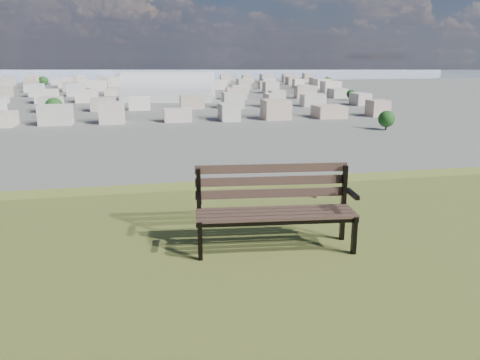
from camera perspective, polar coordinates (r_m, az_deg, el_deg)
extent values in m
cube|color=#412E25|center=(5.07, 4.71, -4.71)|extent=(1.77, 0.26, 0.03)
cube|color=#412E25|center=(5.18, 4.48, -4.28)|extent=(1.77, 0.26, 0.03)
cube|color=#412E25|center=(5.29, 4.26, -3.86)|extent=(1.77, 0.26, 0.03)
cube|color=#412E25|center=(5.40, 4.05, -3.46)|extent=(1.77, 0.26, 0.03)
cube|color=#412E25|center=(5.43, 3.94, -1.62)|extent=(1.77, 0.22, 0.10)
cube|color=#412E25|center=(5.41, 3.92, -0.10)|extent=(1.77, 0.22, 0.10)
cube|color=#412E25|center=(5.40, 3.91, 1.44)|extent=(1.77, 0.22, 0.10)
cube|color=black|center=(5.05, -4.89, -7.42)|extent=(0.06, 0.06, 0.43)
cube|color=black|center=(5.37, -5.01, -3.37)|extent=(0.06, 0.06, 0.91)
cube|color=black|center=(5.17, -4.97, -4.67)|extent=(0.10, 0.50, 0.05)
cube|color=black|center=(5.05, -5.02, -2.22)|extent=(0.09, 0.36, 0.04)
cube|color=black|center=(5.34, 13.75, -6.56)|extent=(0.06, 0.06, 0.43)
cube|color=black|center=(5.64, 12.50, -2.78)|extent=(0.06, 0.06, 0.91)
cube|color=black|center=(5.45, 13.20, -3.99)|extent=(0.10, 0.50, 0.05)
cube|color=black|center=(5.33, 13.52, -1.64)|extent=(0.09, 0.36, 0.04)
cube|color=black|center=(5.07, 4.72, -5.22)|extent=(1.77, 0.22, 0.04)
cube|color=black|center=(5.42, 4.02, -3.88)|extent=(1.77, 0.22, 0.04)
cone|color=brown|center=(7.36, 9.38, -1.44)|extent=(0.08, 0.08, 0.18)
cube|color=silver|center=(302.85, -8.67, 10.09)|extent=(60.64, 35.91, 6.31)
cylinder|color=silver|center=(302.62, -8.70, 10.69)|extent=(60.64, 35.91, 23.96)
cube|color=#C2B1A7|center=(207.87, -21.49, 7.26)|extent=(11.00, 11.00, 7.00)
cube|color=#B6A491|center=(205.10, -14.83, 7.70)|extent=(11.00, 11.00, 7.00)
cube|color=silver|center=(205.12, -8.07, 8.04)|extent=(11.00, 11.00, 7.00)
cube|color=beige|center=(207.93, -1.39, 8.27)|extent=(11.00, 11.00, 7.00)
cube|color=tan|center=(213.42, 5.03, 8.39)|extent=(11.00, 11.00, 7.00)
cube|color=beige|center=(221.38, 11.07, 8.40)|extent=(11.00, 11.00, 7.00)
cube|color=#B7B1A6|center=(231.57, 16.63, 8.34)|extent=(11.00, 11.00, 7.00)
cube|color=silver|center=(258.95, -22.32, 8.48)|extent=(11.00, 11.00, 7.00)
cube|color=beige|center=(255.61, -16.98, 8.86)|extent=(11.00, 11.00, 7.00)
cube|color=tan|center=(254.49, -11.53, 9.18)|extent=(11.00, 11.00, 7.00)
cube|color=beige|center=(255.64, -6.08, 9.42)|extent=(11.00, 11.00, 7.00)
cube|color=#B7B1A6|center=(259.01, -0.71, 9.57)|extent=(11.00, 11.00, 7.00)
cube|color=beige|center=(264.52, 4.47, 9.63)|extent=(11.00, 11.00, 7.00)
cube|color=#C2B1A7|center=(272.05, 9.41, 9.62)|extent=(11.00, 11.00, 7.00)
cube|color=#B6A491|center=(281.43, 14.05, 9.55)|extent=(11.00, 11.00, 7.00)
cube|color=tan|center=(315.65, -27.19, 8.90)|extent=(11.00, 11.00, 7.00)
cube|color=beige|center=(310.14, -22.87, 9.29)|extent=(11.00, 11.00, 7.00)
cube|color=#B7B1A6|center=(306.41, -18.42, 9.64)|extent=(11.00, 11.00, 7.00)
cube|color=beige|center=(304.54, -13.87, 9.93)|extent=(11.00, 11.00, 7.00)
cube|color=#C2B1A7|center=(304.55, -9.29, 10.16)|extent=(11.00, 11.00, 7.00)
cube|color=#B6A491|center=(306.45, -4.73, 10.33)|extent=(11.00, 11.00, 7.00)
cube|color=silver|center=(310.20, -0.25, 10.43)|extent=(11.00, 11.00, 7.00)
cube|color=beige|center=(315.73, 4.09, 10.47)|extent=(11.00, 11.00, 7.00)
cube|color=tan|center=(322.96, 8.27, 10.45)|extent=(11.00, 11.00, 7.00)
cube|color=beige|center=(331.77, 12.24, 10.39)|extent=(11.00, 11.00, 7.00)
cube|color=#C2B1A7|center=(366.92, -26.98, 9.53)|extent=(11.00, 11.00, 7.00)
cube|color=#B6A491|center=(361.39, -23.27, 9.88)|extent=(11.00, 11.00, 7.00)
cube|color=silver|center=(357.40, -19.45, 10.19)|extent=(11.00, 11.00, 7.00)
cube|color=beige|center=(354.98, -15.56, 10.46)|extent=(11.00, 11.00, 7.00)
cube|color=tan|center=(354.18, -11.62, 10.68)|extent=(11.00, 11.00, 7.00)
cube|color=beige|center=(355.00, -7.68, 10.85)|extent=(11.00, 11.00, 7.00)
cube|color=#B7B1A6|center=(357.44, -3.77, 10.98)|extent=(11.00, 11.00, 7.00)
cube|color=beige|center=(361.46, 0.08, 11.05)|extent=(11.00, 11.00, 7.00)
cube|color=#C2B1A7|center=(367.00, 3.82, 11.08)|extent=(11.00, 11.00, 7.00)
cube|color=#B6A491|center=(374.01, 7.44, 11.06)|extent=(11.00, 11.00, 7.00)
cube|color=silver|center=(382.40, 10.91, 11.00)|extent=(11.00, 11.00, 7.00)
cube|color=beige|center=(418.23, -26.83, 10.01)|extent=(11.00, 11.00, 7.00)
cube|color=#B7B1A6|center=(412.69, -23.57, 10.31)|extent=(11.00, 11.00, 7.00)
cube|color=beige|center=(408.49, -20.23, 10.59)|extent=(11.00, 11.00, 7.00)
cube|color=#C2B1A7|center=(405.67, -16.82, 10.84)|extent=(11.00, 11.00, 7.00)
cube|color=#B6A491|center=(404.26, -13.38, 11.06)|extent=(11.00, 11.00, 7.00)
cube|color=silver|center=(404.27, -9.91, 11.23)|extent=(11.00, 11.00, 7.00)
cube|color=beige|center=(405.70, -6.46, 11.37)|extent=(11.00, 11.00, 7.00)
cube|color=tan|center=(408.54, -3.04, 11.46)|extent=(11.00, 11.00, 7.00)
cube|color=beige|center=(412.76, 0.32, 11.52)|extent=(11.00, 11.00, 7.00)
cube|color=#B7B1A6|center=(418.31, 3.61, 11.53)|extent=(11.00, 11.00, 7.00)
cube|color=beige|center=(425.15, 6.80, 11.51)|extent=(11.00, 11.00, 7.00)
cube|color=#C2B1A7|center=(433.21, 9.88, 11.46)|extent=(11.00, 11.00, 7.00)
cube|color=beige|center=(469.56, -26.71, 10.38)|extent=(11.00, 11.00, 7.00)
cube|color=tan|center=(464.01, -23.81, 10.66)|extent=(11.00, 11.00, 7.00)
cube|color=beige|center=(459.66, -20.84, 10.91)|extent=(11.00, 11.00, 7.00)
cube|color=#B7B1A6|center=(456.52, -17.81, 11.14)|extent=(11.00, 11.00, 7.00)
cube|color=beige|center=(454.63, -14.75, 11.35)|extent=(11.00, 11.00, 7.00)
cube|color=#C2B1A7|center=(454.01, -11.67, 11.52)|extent=(11.00, 11.00, 7.00)
cube|color=#B6A491|center=(454.65, -8.58, 11.66)|extent=(11.00, 11.00, 7.00)
cube|color=silver|center=(456.56, -5.51, 11.77)|extent=(11.00, 11.00, 7.00)
cube|color=beige|center=(459.71, -2.47, 11.84)|extent=(11.00, 11.00, 7.00)
cube|color=tan|center=(464.08, 0.52, 11.88)|extent=(11.00, 11.00, 7.00)
cube|color=beige|center=(469.64, 3.45, 11.89)|extent=(11.00, 11.00, 7.00)
cube|color=#B7B1A6|center=(476.35, 6.30, 11.87)|extent=(11.00, 11.00, 7.00)
cube|color=beige|center=(484.15, 9.07, 11.82)|extent=(11.00, 11.00, 7.00)
cube|color=silver|center=(520.91, -26.61, 10.67)|extent=(11.00, 11.00, 7.00)
cube|color=beige|center=(515.36, -23.99, 10.93)|extent=(11.00, 11.00, 7.00)
cube|color=tan|center=(510.87, -21.32, 11.16)|extent=(11.00, 11.00, 7.00)
cube|color=beige|center=(507.49, -18.60, 11.38)|extent=(11.00, 11.00, 7.00)
cube|color=#B7B1A6|center=(505.22, -15.85, 11.57)|extent=(11.00, 11.00, 7.00)
cube|color=beige|center=(504.09, -13.08, 11.74)|extent=(11.00, 11.00, 7.00)
cube|color=#C2B1A7|center=(504.09, -10.29, 11.88)|extent=(11.00, 11.00, 7.00)
cube|color=#B6A491|center=(505.24, -7.51, 12.00)|extent=(11.00, 11.00, 7.00)
cube|color=silver|center=(507.53, -4.75, 12.08)|extent=(11.00, 11.00, 7.00)
cube|color=beige|center=(510.93, -2.02, 12.14)|extent=(11.00, 11.00, 7.00)
cube|color=tan|center=(515.42, 0.67, 12.17)|extent=(11.00, 11.00, 7.00)
cube|color=beige|center=(520.99, 3.32, 12.18)|extent=(11.00, 11.00, 7.00)
cube|color=#B7B1A6|center=(527.59, 5.90, 12.16)|extent=(11.00, 11.00, 7.00)
cube|color=beige|center=(535.18, 8.41, 12.12)|extent=(11.00, 11.00, 7.00)
cube|color=silver|center=(572.27, -26.53, 10.92)|extent=(11.00, 11.00, 7.00)
cube|color=beige|center=(566.71, -24.15, 11.15)|extent=(11.00, 11.00, 7.00)
cube|color=tan|center=(562.13, -21.72, 11.37)|extent=(11.00, 11.00, 7.00)
cube|color=beige|center=(558.54, -19.25, 11.57)|extent=(11.00, 11.00, 7.00)
cube|color=#B7B1A6|center=(555.96, -16.75, 11.76)|extent=(11.00, 11.00, 7.00)
cube|color=beige|center=(554.41, -14.23, 11.92)|extent=(11.00, 11.00, 7.00)
cube|color=#C2B1A7|center=(553.90, -11.70, 12.06)|extent=(11.00, 11.00, 7.00)
cube|color=#B6A491|center=(554.42, -9.17, 12.17)|extent=(11.00, 11.00, 7.00)
cube|color=silver|center=(555.99, -6.64, 12.27)|extent=(11.00, 11.00, 7.00)
cube|color=beige|center=(558.58, -4.13, 12.34)|extent=(11.00, 11.00, 7.00)
cube|color=tan|center=(562.18, -1.65, 12.39)|extent=(11.00, 11.00, 7.00)
cube|color=beige|center=(566.78, 0.80, 12.41)|extent=(11.00, 11.00, 7.00)
cube|color=#B7B1A6|center=(572.35, 3.21, 12.41)|extent=(11.00, 11.00, 7.00)
cube|color=beige|center=(578.86, 5.56, 12.39)|extent=(11.00, 11.00, 7.00)
cube|color=#C2B1A7|center=(586.28, 7.86, 12.36)|extent=(11.00, 11.00, 7.00)
cylinder|color=#362A1B|center=(188.43, 17.35, 6.18)|extent=(0.80, 0.80, 2.10)
sphere|color=#193613|center=(188.02, 17.43, 7.12)|extent=(6.30, 6.30, 6.30)
cylinder|color=#362A1B|center=(228.38, -21.62, 7.29)|extent=(0.80, 0.80, 2.70)
sphere|color=#193613|center=(227.96, -21.71, 8.30)|extent=(8.10, 8.10, 8.10)
cylinder|color=#362A1B|center=(312.95, 13.35, 9.62)|extent=(0.80, 0.80, 1.95)
sphere|color=#193613|center=(312.72, 13.38, 10.15)|extent=(5.85, 5.85, 5.85)
cylinder|color=#362A1B|center=(408.68, -3.04, 11.13)|extent=(0.80, 0.80, 2.25)
sphere|color=#193613|center=(408.48, -3.04, 11.60)|extent=(6.75, 6.75, 6.75)
cylinder|color=#362A1B|center=(472.72, -22.81, 10.56)|extent=(0.80, 0.80, 2.85)
sphere|color=#193613|center=(472.51, -22.86, 11.07)|extent=(8.55, 8.55, 8.55)
cylinder|color=#362A1B|center=(520.51, -26.36, 10.44)|extent=(0.80, 0.80, 2.40)
sphere|color=#193613|center=(520.35, -26.41, 10.84)|extent=(7.20, 7.20, 7.20)
cylinder|color=#362A1B|center=(307.15, -3.97, 9.90)|extent=(0.80, 0.80, 2.10)
sphere|color=#193613|center=(306.90, -3.98, 10.48)|extent=(6.30, 6.30, 6.30)
cylinder|color=#362A1B|center=(457.04, 10.62, 11.31)|extent=(0.80, 0.80, 2.55)
sphere|color=#193613|center=(456.84, 10.64, 11.79)|extent=(7.65, 7.65, 7.65)
cube|color=#9BB2C5|center=(903.80, -11.75, 12.78)|extent=(2400.00, 700.00, 0.12)
cube|color=#99A3BE|center=(1401.47, -5.49, 14.55)|extent=(700.00, 220.00, 45.00)
cube|color=#99A3BE|center=(1573.95, 13.37, 14.52)|extent=(500.00, 220.00, 60.00)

